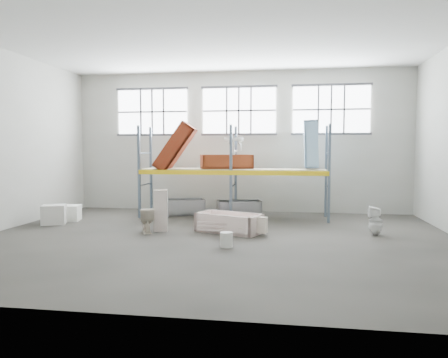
% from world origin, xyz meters
% --- Properties ---
extents(floor, '(12.00, 10.00, 0.10)m').
position_xyz_m(floor, '(0.00, 0.00, -0.05)').
color(floor, '#46433C').
rests_on(floor, ground).
extents(ceiling, '(12.00, 10.00, 0.10)m').
position_xyz_m(ceiling, '(0.00, 0.00, 5.05)').
color(ceiling, silver).
rests_on(ceiling, ground).
extents(wall_back, '(12.00, 0.10, 5.00)m').
position_xyz_m(wall_back, '(0.00, 5.05, 2.50)').
color(wall_back, '#9C9C91').
rests_on(wall_back, ground).
extents(wall_front, '(12.00, 0.10, 5.00)m').
position_xyz_m(wall_front, '(0.00, -5.05, 2.50)').
color(wall_front, beige).
rests_on(wall_front, ground).
extents(window_left, '(2.60, 0.04, 1.60)m').
position_xyz_m(window_left, '(-3.20, 4.94, 3.60)').
color(window_left, white).
rests_on(window_left, wall_back).
extents(window_mid, '(2.60, 0.04, 1.60)m').
position_xyz_m(window_mid, '(0.00, 4.94, 3.60)').
color(window_mid, white).
rests_on(window_mid, wall_back).
extents(window_right, '(2.60, 0.04, 1.60)m').
position_xyz_m(window_right, '(3.20, 4.94, 3.60)').
color(window_right, white).
rests_on(window_right, wall_back).
extents(rack_upright_la, '(0.08, 0.08, 3.00)m').
position_xyz_m(rack_upright_la, '(-3.00, 2.90, 1.50)').
color(rack_upright_la, slate).
rests_on(rack_upright_la, floor).
extents(rack_upright_lb, '(0.08, 0.08, 3.00)m').
position_xyz_m(rack_upright_lb, '(-3.00, 4.10, 1.50)').
color(rack_upright_lb, slate).
rests_on(rack_upright_lb, floor).
extents(rack_upright_ma, '(0.08, 0.08, 3.00)m').
position_xyz_m(rack_upright_ma, '(0.00, 2.90, 1.50)').
color(rack_upright_ma, slate).
rests_on(rack_upright_ma, floor).
extents(rack_upright_mb, '(0.08, 0.08, 3.00)m').
position_xyz_m(rack_upright_mb, '(0.00, 4.10, 1.50)').
color(rack_upright_mb, slate).
rests_on(rack_upright_mb, floor).
extents(rack_upright_ra, '(0.08, 0.08, 3.00)m').
position_xyz_m(rack_upright_ra, '(3.00, 2.90, 1.50)').
color(rack_upright_ra, slate).
rests_on(rack_upright_ra, floor).
extents(rack_upright_rb, '(0.08, 0.08, 3.00)m').
position_xyz_m(rack_upright_rb, '(3.00, 4.10, 1.50)').
color(rack_upright_rb, slate).
rests_on(rack_upright_rb, floor).
extents(rack_beam_front, '(6.00, 0.10, 0.14)m').
position_xyz_m(rack_beam_front, '(0.00, 2.90, 1.50)').
color(rack_beam_front, yellow).
rests_on(rack_beam_front, floor).
extents(rack_beam_back, '(6.00, 0.10, 0.14)m').
position_xyz_m(rack_beam_back, '(0.00, 4.10, 1.50)').
color(rack_beam_back, yellow).
rests_on(rack_beam_back, floor).
extents(shelf_deck, '(5.90, 1.10, 0.03)m').
position_xyz_m(shelf_deck, '(0.00, 3.50, 1.58)').
color(shelf_deck, gray).
rests_on(shelf_deck, floor).
extents(wet_patch, '(1.80, 1.80, 0.00)m').
position_xyz_m(wet_patch, '(0.00, 2.70, 0.00)').
color(wet_patch, black).
rests_on(wet_patch, floor).
extents(bathtub_beige, '(1.92, 1.40, 0.51)m').
position_xyz_m(bathtub_beige, '(0.23, 0.97, 0.26)').
color(bathtub_beige, silver).
rests_on(bathtub_beige, floor).
extents(cistern_spare, '(0.47, 0.31, 0.41)m').
position_xyz_m(cistern_spare, '(1.05, 0.65, 0.28)').
color(cistern_spare, beige).
rests_on(cistern_spare, bathtub_beige).
extents(sink_in_tub, '(0.48, 0.48, 0.16)m').
position_xyz_m(sink_in_tub, '(0.69, 0.57, 0.16)').
color(sink_in_tub, '#F5E5C8').
rests_on(sink_in_tub, bathtub_beige).
extents(toilet_beige, '(0.61, 0.75, 0.67)m').
position_xyz_m(toilet_beige, '(-1.97, 0.59, 0.34)').
color(toilet_beige, beige).
rests_on(toilet_beige, floor).
extents(cistern_tall, '(0.41, 0.31, 1.13)m').
position_xyz_m(cistern_tall, '(-1.64, 0.82, 0.56)').
color(cistern_tall, beige).
rests_on(cistern_tall, floor).
extents(toilet_white, '(0.36, 0.35, 0.76)m').
position_xyz_m(toilet_white, '(4.05, 1.19, 0.38)').
color(toilet_white, white).
rests_on(toilet_white, floor).
extents(steel_tub_left, '(1.58, 1.08, 0.53)m').
position_xyz_m(steel_tub_left, '(-1.77, 3.83, 0.26)').
color(steel_tub_left, '#9DA1A6').
rests_on(steel_tub_left, floor).
extents(steel_tub_right, '(1.56, 1.03, 0.53)m').
position_xyz_m(steel_tub_right, '(0.16, 3.73, 0.26)').
color(steel_tub_right, '#97989D').
rests_on(steel_tub_right, floor).
extents(rust_tub_flat, '(1.83, 1.28, 0.47)m').
position_xyz_m(rust_tub_flat, '(-0.25, 3.64, 1.82)').
color(rust_tub_flat, maroon).
rests_on(rust_tub_flat, shelf_deck).
extents(rust_tub_tilted, '(1.46, 0.92, 1.71)m').
position_xyz_m(rust_tub_tilted, '(-1.91, 3.36, 2.29)').
color(rust_tub_tilted, maroon).
rests_on(rust_tub_tilted, shelf_deck).
extents(sink_on_shelf, '(0.74, 0.64, 0.56)m').
position_xyz_m(sink_on_shelf, '(0.04, 3.27, 2.09)').
color(sink_on_shelf, silver).
rests_on(sink_on_shelf, rust_tub_flat).
extents(blue_tub_upright, '(0.48, 0.71, 1.52)m').
position_xyz_m(blue_tub_upright, '(2.48, 3.69, 2.40)').
color(blue_tub_upright, '#8AB4DB').
rests_on(blue_tub_upright, shelf_deck).
extents(bucket, '(0.36, 0.36, 0.34)m').
position_xyz_m(bucket, '(0.42, -0.79, 0.17)').
color(bucket, silver).
rests_on(bucket, floor).
extents(carton_near, '(0.83, 0.77, 0.57)m').
position_xyz_m(carton_near, '(-5.13, 1.42, 0.29)').
color(carton_near, silver).
rests_on(carton_near, floor).
extents(carton_far, '(0.70, 0.70, 0.49)m').
position_xyz_m(carton_far, '(-4.97, 2.05, 0.24)').
color(carton_far, white).
rests_on(carton_far, floor).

